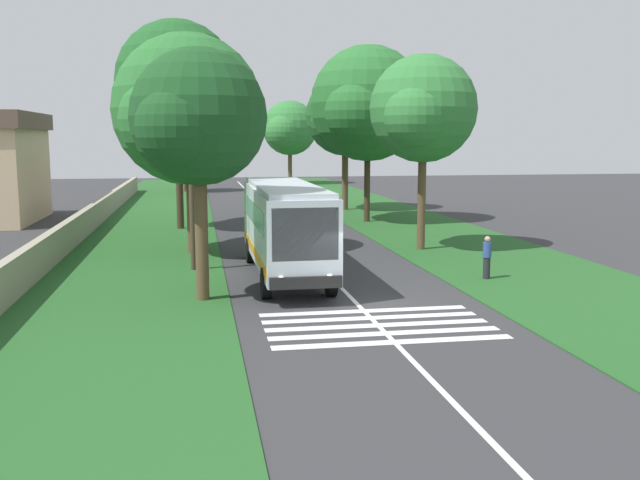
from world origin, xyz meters
The scene contains 20 objects.
ground centered at (0.00, 0.00, 0.00)m, with size 160.00×160.00×0.00m, color #333335.
grass_verge_left centered at (15.00, 8.20, 0.02)m, with size 120.00×8.00×0.04m, color #235623.
grass_verge_right centered at (15.00, -8.20, 0.02)m, with size 120.00×8.00×0.04m, color #235623.
centre_line centered at (15.00, 0.00, 0.00)m, with size 110.00×0.16×0.01m, color silver.
coach_bus centered at (5.81, 1.80, 2.15)m, with size 11.16×2.62×3.73m.
zebra_crossing centered at (-2.25, 0.00, 0.00)m, with size 4.05×6.80×0.01m.
trailing_car_0 centered at (26.25, -1.52, 0.67)m, with size 4.30×1.78×1.43m.
trailing_car_1 centered at (31.91, -1.86, 0.67)m, with size 4.30×1.78×1.43m.
trailing_car_2 centered at (41.84, -1.73, 0.67)m, with size 4.30×1.78×1.43m.
roadside_tree_left_0 centered at (22.14, 6.42, 8.73)m, with size 8.45×7.28×12.51m.
roadside_tree_left_1 centered at (12.50, 5.69, 6.73)m, with size 8.17×7.14×10.42m.
roadside_tree_left_2 centered at (53.19, 6.57, 5.90)m, with size 6.20×5.18×8.57m.
roadside_tree_left_3 centered at (2.09, 5.21, 6.12)m, with size 5.30×4.59×8.50m.
roadside_tree_right_0 centered at (31.84, -5.93, 7.05)m, with size 7.48×6.10×10.25m.
roadside_tree_right_1 centered at (23.72, -5.76, 7.63)m, with size 8.39×7.54×11.52m.
roadside_tree_right_2 centered at (63.78, -5.82, 6.60)m, with size 7.56×6.56×10.01m.
roadside_tree_right_3 centered at (11.53, -5.63, 6.85)m, with size 5.92×5.26×9.57m.
utility_pole centered at (7.75, 5.45, 4.08)m, with size 0.24×1.40×7.80m.
roadside_wall centered at (20.00, 11.60, 0.77)m, with size 70.00×0.40×1.45m, color #9E937F.
pedestrian centered at (3.79, -5.97, 0.91)m, with size 0.34×0.34×1.69m.
Camera 1 is at (-22.37, 5.25, 5.55)m, focal length 40.02 mm.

